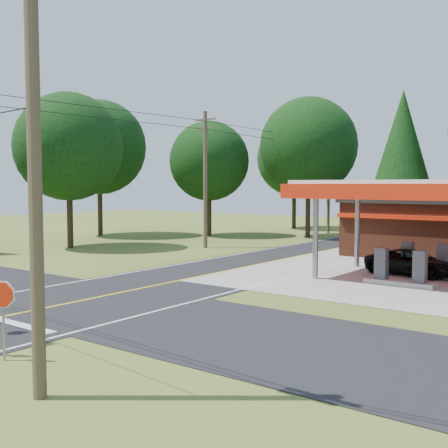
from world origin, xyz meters
The scene contains 11 objects.
ground centered at (0.00, 0.00, 0.00)m, with size 120.00×120.00×0.00m, color #465B20.
main_highway centered at (0.00, 0.00, 0.01)m, with size 8.00×120.00×0.02m, color black.
cross_road centered at (0.00, 0.00, 0.01)m, with size 70.00×7.00×0.02m, color black.
lane_center_yellow centered at (0.00, 0.00, 0.03)m, with size 0.15×110.00×0.00m, color yellow.
gas_canopy centered at (9.00, 13.00, 4.27)m, with size 10.60×7.40×4.88m.
utility_pole_near_right centered at (7.50, -7.00, 5.96)m, with size 1.80×0.30×11.50m.
utility_pole_far_left centered at (-8.00, 18.00, 5.20)m, with size 1.80×0.30×10.00m.
utility_pole_north centered at (-6.50, 35.00, 4.75)m, with size 0.30×0.30×9.50m.
treeline_backdrop centered at (0.82, 24.01, 7.49)m, with size 70.27×51.59×13.30m.
suv_car centered at (8.50, 14.50, 0.66)m, with size 4.74×4.74×1.32m, color black.
octagonal_stop_sign centered at (4.50, -6.01, 1.59)m, with size 0.71×0.34×2.16m.
Camera 1 is at (17.91, -14.14, 4.65)m, focal length 45.00 mm.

